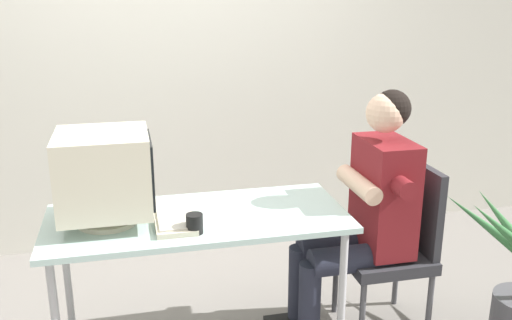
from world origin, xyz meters
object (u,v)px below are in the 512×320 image
(keyboard, at_px, (173,215))
(desk_mug, at_px, (194,223))
(crt_monitor, at_px, (105,173))
(person_seated, at_px, (364,209))
(desk, at_px, (198,228))
(office_chair, at_px, (396,241))

(keyboard, distance_m, desk_mug, 0.19)
(crt_monitor, xyz_separation_m, desk_mug, (0.36, -0.20, -0.19))
(keyboard, relative_size, person_seated, 0.34)
(crt_monitor, xyz_separation_m, person_seated, (1.23, -0.00, -0.28))
(desk, relative_size, desk_mug, 16.00)
(office_chair, bearing_deg, desk_mug, -169.56)
(office_chair, bearing_deg, person_seated, -180.00)
(office_chair, distance_m, desk_mug, 1.12)
(crt_monitor, distance_m, keyboard, 0.36)
(desk, height_order, office_chair, office_chair)
(desk, height_order, crt_monitor, crt_monitor)
(crt_monitor, relative_size, office_chair, 0.47)
(desk, height_order, person_seated, person_seated)
(person_seated, bearing_deg, crt_monitor, 179.95)
(person_seated, height_order, desk_mug, person_seated)
(keyboard, height_order, office_chair, office_chair)
(crt_monitor, height_order, office_chair, crt_monitor)
(desk_mug, bearing_deg, crt_monitor, 151.45)
(desk, xyz_separation_m, crt_monitor, (-0.40, 0.01, 0.30))
(desk, height_order, desk_mug, desk_mug)
(person_seated, bearing_deg, keyboard, -178.78)
(keyboard, bearing_deg, person_seated, 1.22)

